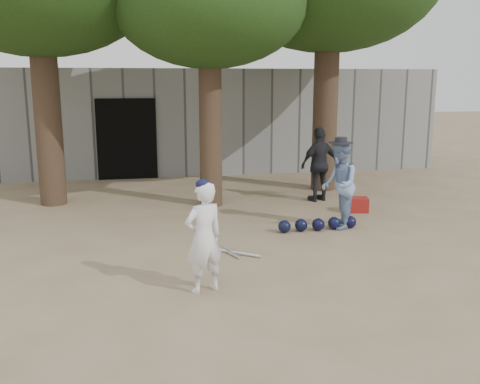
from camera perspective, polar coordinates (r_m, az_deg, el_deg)
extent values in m
plane|color=#937C5E|center=(7.65, -2.97, -8.68)|extent=(70.00, 70.00, 0.00)
imported|color=white|center=(6.82, -3.87, -4.88)|extent=(0.62, 0.52, 1.45)
imported|color=#7D97C1|center=(9.92, 10.54, 0.74)|extent=(0.79, 0.91, 1.61)
imported|color=black|center=(12.11, 8.49, 2.93)|extent=(1.05, 0.68, 1.66)
cube|color=#A4151E|center=(11.34, 12.43, -1.33)|extent=(0.48, 0.41, 0.30)
cube|color=gray|center=(15.18, -7.48, 7.29)|extent=(16.00, 0.35, 3.00)
cube|color=black|center=(14.98, -11.99, 5.54)|extent=(1.60, 0.08, 2.20)
cube|color=slate|center=(17.66, -8.04, 7.90)|extent=(16.00, 5.00, 3.00)
sphere|color=black|center=(9.61, 4.76, -3.68)|extent=(0.23, 0.23, 0.23)
sphere|color=black|center=(9.73, 6.53, -3.53)|extent=(0.23, 0.23, 0.23)
sphere|color=black|center=(9.81, 8.35, -3.45)|extent=(0.23, 0.23, 0.23)
sphere|color=black|center=(9.96, 10.01, -3.28)|extent=(0.23, 0.23, 0.23)
sphere|color=black|center=(10.09, 11.67, -3.14)|extent=(0.23, 0.23, 0.23)
cylinder|color=silver|center=(8.49, -1.32, -6.36)|extent=(0.32, 0.69, 0.06)
cylinder|color=silver|center=(8.41, 0.04, -6.54)|extent=(0.60, 0.49, 0.06)
cylinder|color=brown|center=(12.23, -20.10, 11.47)|extent=(0.56, 0.56, 5.50)
cylinder|color=brown|center=(11.41, -3.21, 10.92)|extent=(0.48, 0.48, 5.00)
ellipsoid|color=#284C19|center=(11.51, -3.31, 19.41)|extent=(4.00, 4.00, 2.60)
cylinder|color=brown|center=(13.32, 9.21, 12.64)|extent=(0.60, 0.60, 5.80)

